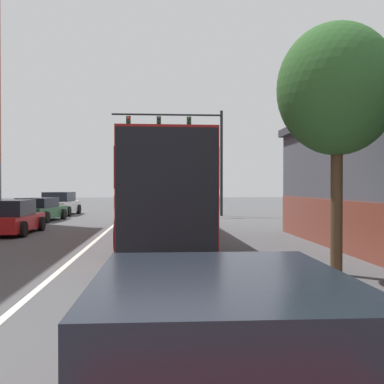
# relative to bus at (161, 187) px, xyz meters

# --- Properties ---
(lane_center_line) EXTENTS (0.14, 46.15, 0.01)m
(lane_center_line) POSITION_rel_bus_xyz_m (-2.30, -0.81, -1.87)
(lane_center_line) COLOR silver
(lane_center_line) RESTS_ON ground_plane
(bus) EXTENTS (2.97, 12.27, 3.34)m
(bus) POSITION_rel_bus_xyz_m (0.00, 0.00, 0.00)
(bus) COLOR maroon
(bus) RESTS_ON ground_plane
(parked_car_left_mid) EXTENTS (2.18, 4.03, 1.36)m
(parked_car_left_mid) POSITION_rel_bus_xyz_m (-6.10, 1.82, -1.24)
(parked_car_left_mid) COLOR red
(parked_car_left_mid) RESTS_ON ground_plane
(parked_car_left_far) EXTENTS (2.18, 4.74, 1.53)m
(parked_car_left_far) POSITION_rel_bus_xyz_m (-6.68, 13.84, -1.16)
(parked_car_left_far) COLOR silver
(parked_car_left_far) RESTS_ON ground_plane
(parked_car_left_distant) EXTENTS (2.38, 4.54, 1.28)m
(parked_car_left_distant) POSITION_rel_bus_xyz_m (-6.67, 8.58, -1.27)
(parked_car_left_distant) COLOR #285633
(parked_car_left_distant) RESTS_ON ground_plane
(traffic_signal_gantry) EXTENTS (7.11, 0.36, 6.79)m
(traffic_signal_gantry) POSITION_rel_bus_xyz_m (1.65, 12.25, 3.13)
(traffic_signal_gantry) COLOR black
(traffic_signal_gantry) RESTS_ON ground_plane
(street_tree_near) EXTENTS (2.57, 2.31, 5.39)m
(street_tree_near) POSITION_rel_bus_xyz_m (3.73, -7.14, 2.07)
(street_tree_near) COLOR #4C3823
(street_tree_near) RESTS_ON ground_plane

